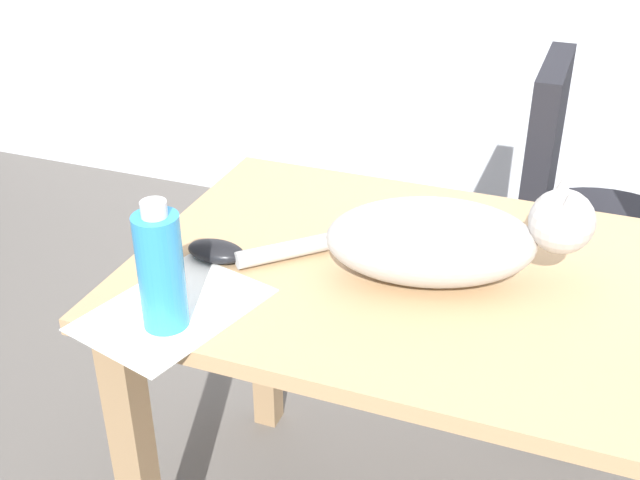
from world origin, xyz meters
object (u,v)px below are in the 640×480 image
at_px(computer_mouse, 216,251).
at_px(water_bottle, 161,270).
at_px(office_chair, 581,264).
at_px(cat, 444,239).

relative_size(computer_mouse, water_bottle, 0.50).
height_order(office_chair, water_bottle, water_bottle).
bearing_deg(cat, computer_mouse, -168.77).
xyz_separation_m(cat, water_bottle, (-0.38, -0.29, 0.02)).
xyz_separation_m(cat, computer_mouse, (-0.40, -0.08, -0.06)).
height_order(office_chair, cat, same).
relative_size(cat, water_bottle, 2.71).
height_order(office_chair, computer_mouse, office_chair).
distance_m(cat, computer_mouse, 0.41).
bearing_deg(water_bottle, cat, 37.27).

